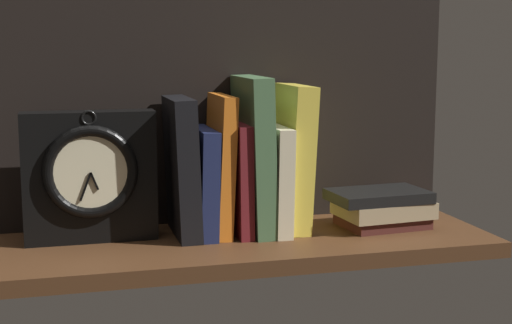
% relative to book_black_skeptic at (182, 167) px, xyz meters
% --- Properties ---
extents(ground_plane, '(0.80, 0.28, 0.03)m').
position_rel_book_black_skeptic_xyz_m(ground_plane, '(0.09, -0.04, -0.12)').
color(ground_plane, '#4C2D19').
extents(back_panel, '(0.80, 0.01, 0.41)m').
position_rel_book_black_skeptic_xyz_m(back_panel, '(0.09, 0.09, 0.09)').
color(back_panel, black).
rests_on(back_panel, ground_plane).
extents(book_black_skeptic, '(0.04, 0.15, 0.23)m').
position_rel_book_black_skeptic_xyz_m(book_black_skeptic, '(0.00, 0.00, 0.00)').
color(book_black_skeptic, black).
rests_on(book_black_skeptic, ground_plane).
extents(book_navy_bierce, '(0.03, 0.14, 0.18)m').
position_rel_book_black_skeptic_xyz_m(book_navy_bierce, '(0.03, 0.00, -0.03)').
color(book_navy_bierce, '#192147').
rests_on(book_navy_bierce, ground_plane).
extents(book_orange_pandolfini, '(0.03, 0.13, 0.23)m').
position_rel_book_black_skeptic_xyz_m(book_orange_pandolfini, '(0.06, 0.00, 0.00)').
color(book_orange_pandolfini, orange).
rests_on(book_orange_pandolfini, ground_plane).
extents(book_maroon_dawkins, '(0.02, 0.15, 0.18)m').
position_rel_book_black_skeptic_xyz_m(book_maroon_dawkins, '(0.09, 0.00, -0.02)').
color(book_maroon_dawkins, maroon).
rests_on(book_maroon_dawkins, ground_plane).
extents(book_green_romantic, '(0.04, 0.16, 0.26)m').
position_rel_book_black_skeptic_xyz_m(book_green_romantic, '(0.12, 0.00, 0.02)').
color(book_green_romantic, '#476B44').
rests_on(book_green_romantic, ground_plane).
extents(book_cream_twain, '(0.03, 0.16, 0.18)m').
position_rel_book_black_skeptic_xyz_m(book_cream_twain, '(0.15, 0.00, -0.02)').
color(book_cream_twain, beige).
rests_on(book_cream_twain, ground_plane).
extents(book_yellow_seinlanguage, '(0.05, 0.13, 0.24)m').
position_rel_book_black_skeptic_xyz_m(book_yellow_seinlanguage, '(0.19, 0.00, 0.01)').
color(book_yellow_seinlanguage, gold).
rests_on(book_yellow_seinlanguage, ground_plane).
extents(framed_clock, '(0.21, 0.06, 0.21)m').
position_rel_book_black_skeptic_xyz_m(framed_clock, '(-0.15, -0.00, -0.01)').
color(framed_clock, black).
rests_on(framed_clock, ground_plane).
extents(book_stack_side, '(0.17, 0.12, 0.06)m').
position_rel_book_black_skeptic_xyz_m(book_stack_side, '(0.34, -0.03, -0.08)').
color(book_stack_side, '#471E19').
rests_on(book_stack_side, ground_plane).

